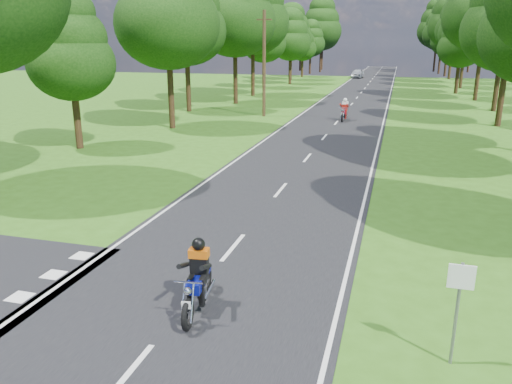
% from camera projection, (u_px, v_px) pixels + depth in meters
% --- Properties ---
extents(ground, '(160.00, 160.00, 0.00)m').
position_uv_depth(ground, '(208.00, 278.00, 12.39)').
color(ground, '#2D5714').
rests_on(ground, ground).
extents(main_road, '(7.00, 140.00, 0.02)m').
position_uv_depth(main_road, '(361.00, 93.00, 58.48)').
color(main_road, black).
rests_on(main_road, ground).
extents(road_markings, '(7.40, 140.00, 0.01)m').
position_uv_depth(road_markings, '(359.00, 94.00, 56.79)').
color(road_markings, silver).
rests_on(road_markings, main_road).
extents(treeline, '(40.00, 115.35, 14.78)m').
position_uv_depth(treeline, '(382.00, 22.00, 65.02)').
color(treeline, black).
rests_on(treeline, ground).
extents(telegraph_pole, '(1.20, 0.26, 8.00)m').
position_uv_depth(telegraph_pole, '(264.00, 64.00, 38.59)').
color(telegraph_pole, '#382616').
rests_on(telegraph_pole, ground).
extents(road_sign, '(0.45, 0.07, 2.00)m').
position_uv_depth(road_sign, '(459.00, 298.00, 8.72)').
color(road_sign, slate).
rests_on(road_sign, ground).
extents(rider_near_blue, '(0.88, 1.98, 1.60)m').
position_uv_depth(rider_near_blue, '(197.00, 276.00, 10.69)').
color(rider_near_blue, '#0C158B').
rests_on(rider_near_blue, main_road).
extents(rider_far_red, '(0.75, 2.02, 1.66)m').
position_uv_depth(rider_far_red, '(344.00, 109.00, 37.13)').
color(rider_far_red, '#AE0D22').
rests_on(rider_far_red, main_road).
extents(distant_car, '(2.10, 4.47, 1.48)m').
position_uv_depth(distant_car, '(358.00, 73.00, 82.56)').
color(distant_car, silver).
rests_on(distant_car, main_road).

